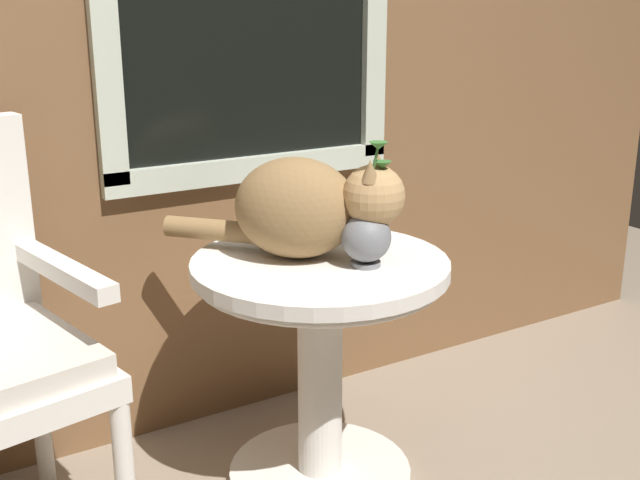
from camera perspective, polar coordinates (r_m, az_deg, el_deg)
The scene contains 3 objects.
wicker_side_table at distance 2.01m, azimuth 0.00°, elevation -6.55°, with size 0.64×0.64×0.62m.
cat at distance 1.92m, azimuth -1.12°, elevation 2.44°, with size 0.46×0.50×0.26m.
pewter_vase_with_ivy at distance 1.87m, azimuth 3.39°, elevation 0.67°, with size 0.12×0.12×0.30m.
Camera 1 is at (-0.74, -1.36, 1.22)m, focal length 44.32 mm.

